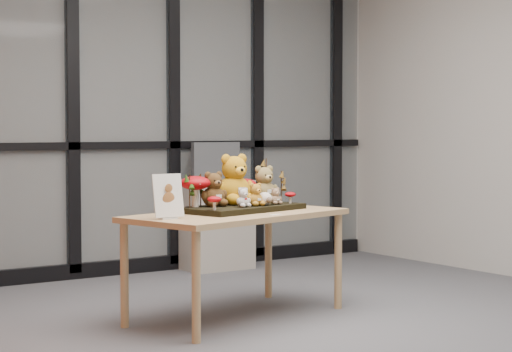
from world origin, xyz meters
TOP-DOWN VIEW (x-y plane):
  - floor at (0.00, 0.00)m, footprint 5.00×5.00m
  - room_shell at (0.00, 0.00)m, footprint 5.00×5.00m
  - glass_partition at (-0.00, 2.47)m, footprint 4.90×0.06m
  - display_table at (-0.20, 0.50)m, footprint 1.54×1.03m
  - diorama_tray at (-0.11, 0.58)m, footprint 0.89×0.59m
  - bear_pooh_yellow at (-0.10, 0.68)m, footprint 0.33×0.31m
  - bear_brown_medium at (-0.30, 0.61)m, footprint 0.22×0.21m
  - bear_tan_back at (0.18, 0.74)m, footprint 0.24×0.23m
  - bear_small_yellow at (-0.06, 0.50)m, footprint 0.15×0.14m
  - bear_white_bow at (-0.18, 0.46)m, footprint 0.12×0.11m
  - bear_beige_small at (0.11, 0.52)m, footprint 0.11×0.10m
  - plush_cream_hedgehog at (0.01, 0.49)m, footprint 0.09×0.08m
  - mushroom_back_left at (-0.42, 0.64)m, footprint 0.19×0.19m
  - mushroom_back_right at (0.01, 0.72)m, footprint 0.16×0.16m
  - mushroom_front_left at (-0.43, 0.38)m, footprint 0.08×0.08m
  - mushroom_front_right at (0.24, 0.54)m, footprint 0.07×0.07m
  - sprig_green_far_left at (-0.48, 0.59)m, footprint 0.05×0.05m
  - sprig_green_mid_left at (-0.36, 0.67)m, footprint 0.05×0.05m
  - sprig_dry_far_right at (0.20, 0.75)m, footprint 0.05×0.05m
  - sprig_dry_mid_right at (0.25, 0.65)m, footprint 0.05×0.05m
  - sprig_green_centre at (-0.19, 0.72)m, footprint 0.05×0.05m
  - sign_holder at (-0.75, 0.38)m, footprint 0.19×0.06m
  - label_card at (-0.09, 0.24)m, footprint 0.08×0.03m
  - cabinet at (0.75, 2.27)m, footprint 0.56×0.33m
  - monitor at (0.75, 2.28)m, footprint 0.45×0.05m

SIDE VIEW (x-z plane):
  - floor at x=0.00m, z-range 0.00..0.00m
  - cabinet at x=0.75m, z-range 0.00..0.75m
  - display_table at x=-0.20m, z-range 0.26..0.93m
  - label_card at x=-0.09m, z-range 0.66..0.67m
  - diorama_tray at x=-0.11m, z-range 0.66..0.70m
  - mushroom_front_right at x=0.24m, z-range 0.70..0.78m
  - mushroom_front_left at x=-0.43m, z-range 0.70..0.79m
  - plush_cream_hedgehog at x=0.01m, z-range 0.70..0.79m
  - bear_beige_small at x=0.11m, z-range 0.70..0.82m
  - bear_white_bow at x=-0.18m, z-range 0.70..0.83m
  - sprig_green_centre at x=-0.19m, z-range 0.70..0.85m
  - bear_small_yellow at x=-0.06m, z-range 0.70..0.86m
  - sign_holder at x=-0.75m, z-range 0.65..0.91m
  - mushroom_back_right at x=0.01m, z-range 0.70..0.88m
  - sprig_green_mid_left at x=-0.36m, z-range 0.70..0.90m
  - sprig_green_far_left at x=-0.48m, z-range 0.70..0.90m
  - sprig_dry_mid_right at x=0.25m, z-range 0.70..0.91m
  - mushroom_back_left at x=-0.42m, z-range 0.70..0.91m
  - bear_brown_medium at x=-0.30m, z-range 0.70..0.94m
  - bear_tan_back at x=0.18m, z-range 0.70..0.96m
  - sprig_dry_far_right at x=0.20m, z-range 0.70..0.99m
  - bear_pooh_yellow at x=-0.10m, z-range 0.70..1.06m
  - monitor at x=0.75m, z-range 0.75..1.07m
  - glass_partition at x=0.00m, z-range 0.03..2.81m
  - room_shell at x=0.00m, z-range -0.82..4.18m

